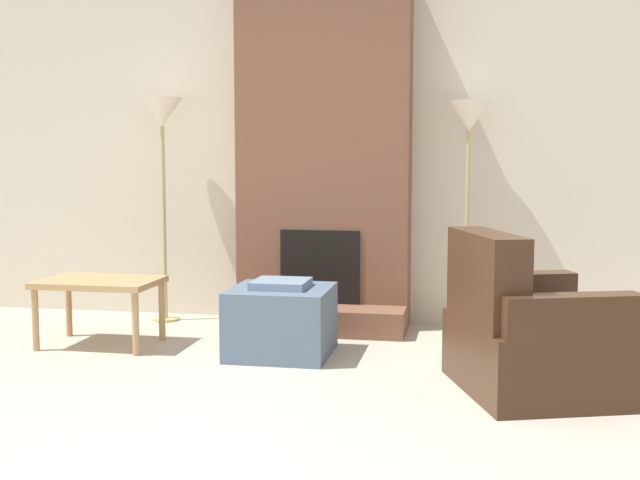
# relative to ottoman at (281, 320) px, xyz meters

# --- Properties ---
(ground_plane) EXTENTS (24.00, 24.00, 0.00)m
(ground_plane) POSITION_rel_ottoman_xyz_m (0.10, -1.72, -0.23)
(ground_plane) COLOR #B2A893
(wall_back) EXTENTS (7.01, 0.06, 2.60)m
(wall_back) POSITION_rel_ottoman_xyz_m (0.10, 1.20, 1.07)
(wall_back) COLOR beige
(wall_back) RESTS_ON ground_plane
(fireplace) EXTENTS (1.29, 0.66, 2.60)m
(fireplace) POSITION_rel_ottoman_xyz_m (0.10, 0.98, 0.99)
(fireplace) COLOR brown
(fireplace) RESTS_ON ground_plane
(ottoman) EXTENTS (0.63, 0.62, 0.49)m
(ottoman) POSITION_rel_ottoman_xyz_m (0.00, 0.00, 0.00)
(ottoman) COLOR slate
(ottoman) RESTS_ON ground_plane
(armchair) EXTENTS (1.06, 1.13, 0.87)m
(armchair) POSITION_rel_ottoman_xyz_m (1.49, -0.54, 0.05)
(armchair) COLOR #422819
(armchair) RESTS_ON ground_plane
(side_table) EXTENTS (0.78, 0.53, 0.45)m
(side_table) POSITION_rel_ottoman_xyz_m (-1.26, 0.03, 0.17)
(side_table) COLOR tan
(side_table) RESTS_ON ground_plane
(floor_lamp_left) EXTENTS (0.32, 0.32, 1.72)m
(floor_lamp_left) POSITION_rel_ottoman_xyz_m (-1.15, 0.91, 1.29)
(floor_lamp_left) COLOR tan
(floor_lamp_left) RESTS_ON ground_plane
(floor_lamp_right) EXTENTS (0.32, 0.32, 1.67)m
(floor_lamp_right) POSITION_rel_ottoman_xyz_m (1.16, 0.91, 1.24)
(floor_lamp_right) COLOR tan
(floor_lamp_right) RESTS_ON ground_plane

